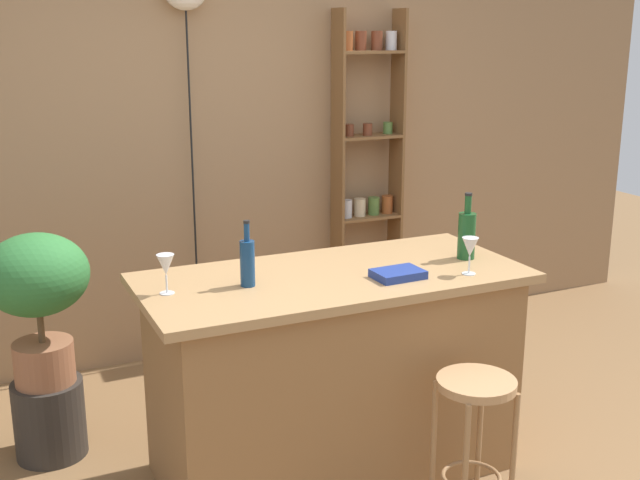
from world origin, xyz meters
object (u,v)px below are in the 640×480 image
object	(u,v)px
bar_stool	(475,418)
bottle_soda_blue	(467,234)
cookbook	(398,274)
wine_glass_left	(166,266)
bottle_olive_oil	(247,261)
spice_shelf	(368,174)
wine_glass_center	(470,248)
potted_plant	(37,290)
plant_stool	(50,418)

from	to	relation	value
bar_stool	bottle_soda_blue	bearing A→B (deg)	60.58
cookbook	wine_glass_left	bearing A→B (deg)	165.54
bar_stool	bottle_olive_oil	world-z (taller)	bottle_olive_oil
bar_stool	spice_shelf	bearing A→B (deg)	73.74
spice_shelf	wine_glass_center	xyz separation A→B (m)	(-0.42, -1.74, -0.00)
spice_shelf	potted_plant	xyz separation A→B (m)	(-2.13, -0.82, -0.24)
cookbook	bar_stool	bearing A→B (deg)	-78.02
potted_plant	bottle_soda_blue	size ratio (longest dim) A/B	2.32
wine_glass_left	cookbook	xyz separation A→B (m)	(0.95, -0.21, -0.10)
spice_shelf	wine_glass_left	world-z (taller)	spice_shelf
bottle_soda_blue	bottle_olive_oil	xyz separation A→B (m)	(-1.06, 0.04, -0.01)
bottle_soda_blue	cookbook	xyz separation A→B (m)	(-0.44, -0.13, -0.10)
bottle_soda_blue	wine_glass_left	distance (m)	1.39
spice_shelf	wine_glass_center	world-z (taller)	spice_shelf
potted_plant	bottle_soda_blue	bearing A→B (deg)	-21.06
wine_glass_left	wine_glass_center	size ratio (longest dim) A/B	1.00
bar_stool	potted_plant	world-z (taller)	potted_plant
spice_shelf	bar_stool	bearing A→B (deg)	-106.26
wine_glass_left	plant_stool	bearing A→B (deg)	125.29
potted_plant	spice_shelf	bearing A→B (deg)	21.19
bar_stool	spice_shelf	xyz separation A→B (m)	(0.61, 2.10, 0.60)
wine_glass_left	cookbook	distance (m)	0.98
bottle_soda_blue	wine_glass_left	world-z (taller)	bottle_soda_blue
bottle_soda_blue	cookbook	world-z (taller)	bottle_soda_blue
spice_shelf	bottle_olive_oil	distance (m)	2.01
bottle_soda_blue	bar_stool	bearing A→B (deg)	-119.42
bottle_olive_oil	spice_shelf	bearing A→B (deg)	47.98
bottle_olive_oil	cookbook	world-z (taller)	bottle_olive_oil
bar_stool	bottle_olive_oil	bearing A→B (deg)	140.30
potted_plant	wine_glass_center	bearing A→B (deg)	-28.23
plant_stool	wine_glass_left	world-z (taller)	wine_glass_left
plant_stool	potted_plant	world-z (taller)	potted_plant
bottle_soda_blue	spice_shelf	bearing A→B (deg)	79.27
bar_stool	wine_glass_left	size ratio (longest dim) A/B	3.90
bar_stool	bottle_soda_blue	xyz separation A→B (m)	(0.32, 0.57, 0.59)
potted_plant	bottle_soda_blue	distance (m)	1.98
plant_stool	wine_glass_center	bearing A→B (deg)	-28.23
bar_stool	bottle_olive_oil	size ratio (longest dim) A/B	2.28
wine_glass_left	potted_plant	bearing A→B (deg)	125.29
potted_plant	cookbook	world-z (taller)	potted_plant
spice_shelf	wine_glass_left	size ratio (longest dim) A/B	12.78
bottle_soda_blue	wine_glass_center	distance (m)	0.25
spice_shelf	wine_glass_center	distance (m)	1.79
wine_glass_center	potted_plant	bearing A→B (deg)	151.77
spice_shelf	plant_stool	world-z (taller)	spice_shelf
bottle_soda_blue	wine_glass_center	world-z (taller)	bottle_soda_blue
bottle_olive_oil	cookbook	xyz separation A→B (m)	(0.62, -0.17, -0.09)
plant_stool	wine_glass_center	xyz separation A→B (m)	(1.71, -0.92, 0.88)
bottle_olive_oil	bottle_soda_blue	bearing A→B (deg)	-1.90
bottle_soda_blue	potted_plant	bearing A→B (deg)	158.94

